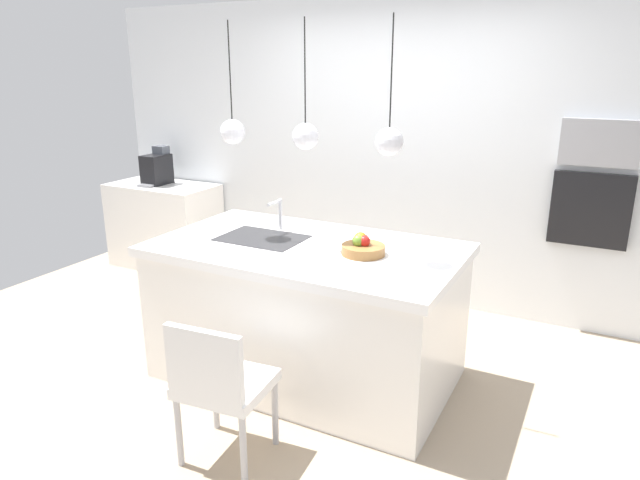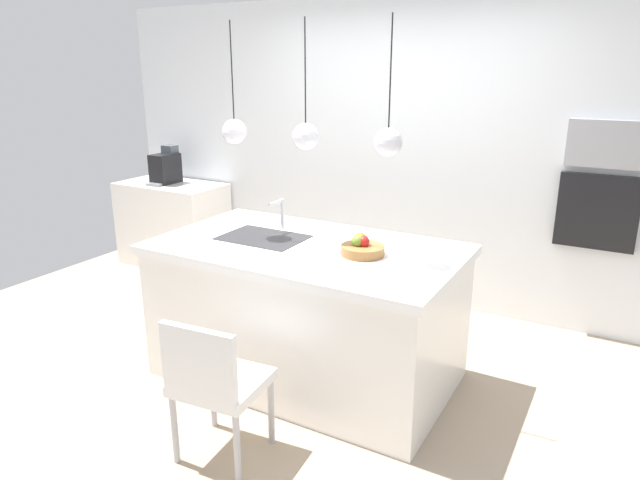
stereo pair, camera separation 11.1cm
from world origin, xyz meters
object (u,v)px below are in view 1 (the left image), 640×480
(oven, at_px, (590,210))
(chair_near, at_px, (220,382))
(fruit_bowl, at_px, (363,247))
(coffee_machine, at_px, (157,168))
(microwave, at_px, (600,143))

(oven, relative_size, chair_near, 0.68)
(fruit_bowl, relative_size, coffee_machine, 0.70)
(coffee_machine, bearing_deg, oven, 4.22)
(coffee_machine, relative_size, microwave, 0.70)
(oven, height_order, chair_near, oven)
(fruit_bowl, relative_size, chair_near, 0.32)
(fruit_bowl, xyz_separation_m, coffee_machine, (-2.84, 1.28, 0.05))
(fruit_bowl, distance_m, coffee_machine, 3.12)
(chair_near, bearing_deg, microwave, 59.21)
(coffee_machine, bearing_deg, chair_near, -42.51)
(fruit_bowl, xyz_separation_m, chair_near, (-0.36, -1.00, -0.50))
(microwave, xyz_separation_m, chair_near, (-1.54, -2.58, -1.02))
(fruit_bowl, distance_m, chair_near, 1.17)
(microwave, xyz_separation_m, oven, (0.00, 0.00, -0.50))
(fruit_bowl, height_order, coffee_machine, coffee_machine)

